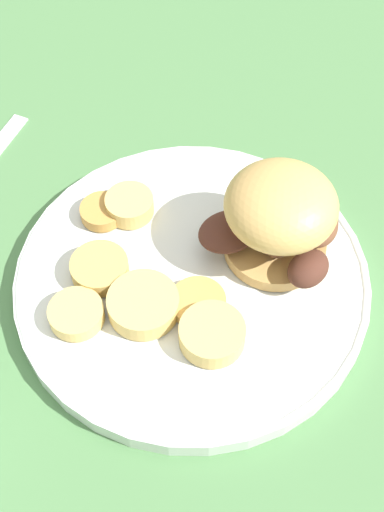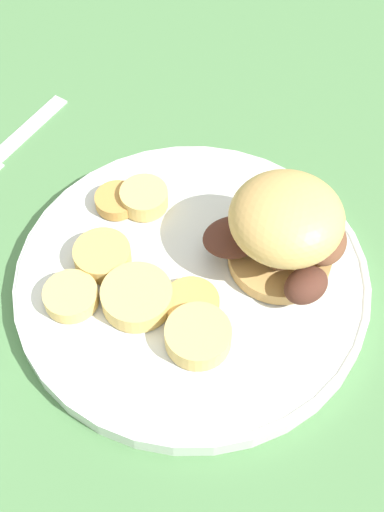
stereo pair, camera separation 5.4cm
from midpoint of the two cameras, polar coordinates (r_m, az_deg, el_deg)
The scene contains 10 objects.
ground_plane at distance 0.57m, azimuth -2.68°, elevation -2.65°, with size 4.00×4.00×0.00m, color #4C7A47.
dinner_plate at distance 0.57m, azimuth -2.72°, elevation -2.11°, with size 0.28×0.28×0.02m.
sandwich at distance 0.54m, azimuth 4.28°, elevation 2.89°, with size 0.10×0.12×0.08m.
potato_round_0 at distance 0.59m, azimuth -7.61°, elevation 3.89°, with size 0.04×0.04×0.02m, color #DBB766.
potato_round_1 at distance 0.60m, azimuth -9.77°, elevation 3.35°, with size 0.04×0.04×0.01m, color #BC8942.
potato_round_2 at distance 0.54m, azimuth -6.79°, elevation -4.09°, with size 0.05×0.05×0.02m, color #DBB766.
potato_round_3 at distance 0.54m, azimuth -12.06°, elevation -4.76°, with size 0.04×0.04×0.01m, color #DBB766.
potato_round_4 at distance 0.56m, azimuth -10.13°, elevation -1.18°, with size 0.05×0.05×0.01m, color tan.
potato_round_5 at distance 0.54m, azimuth -2.38°, elevation -3.95°, with size 0.04×0.04×0.01m, color tan.
potato_round_6 at distance 0.52m, azimuth -1.34°, elevation -6.49°, with size 0.05×0.05×0.02m, color #DBB766.
Camera 1 is at (0.31, 0.04, 0.48)m, focal length 50.00 mm.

